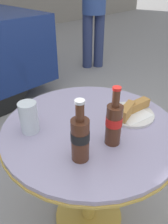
# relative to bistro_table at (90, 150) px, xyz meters

# --- Properties ---
(ground_plane) EXTENTS (30.00, 30.00, 0.00)m
(ground_plane) POSITION_rel_bistro_table_xyz_m (0.00, 0.00, -0.54)
(ground_plane) COLOR gray
(bistro_table) EXTENTS (0.79, 0.79, 0.69)m
(bistro_table) POSITION_rel_bistro_table_xyz_m (0.00, 0.00, 0.00)
(bistro_table) COLOR gold
(bistro_table) RESTS_ON ground_plane
(cola_bottle_left) EXTENTS (0.07, 0.07, 0.24)m
(cola_bottle_left) POSITION_rel_bistro_table_xyz_m (-0.18, -0.11, 0.24)
(cola_bottle_left) COLOR #4C2819
(cola_bottle_left) RESTS_ON bistro_table
(cola_bottle_right) EXTENTS (0.06, 0.06, 0.24)m
(cola_bottle_right) POSITION_rel_bistro_table_xyz_m (-0.03, -0.14, 0.24)
(cola_bottle_right) COLOR #4C2819
(cola_bottle_right) RESTS_ON bistro_table
(drinking_glass) EXTENTS (0.08, 0.08, 0.14)m
(drinking_glass) POSITION_rel_bistro_table_xyz_m (-0.21, 0.15, 0.21)
(drinking_glass) COLOR silver
(drinking_glass) RESTS_ON bistro_table
(lunch_plate_near) EXTENTS (0.23, 0.22, 0.07)m
(lunch_plate_near) POSITION_rel_bistro_table_xyz_m (0.19, -0.08, 0.17)
(lunch_plate_near) COLOR silver
(lunch_plate_near) RESTS_ON bistro_table
(pedestrian) EXTENTS (0.33, 0.33, 1.62)m
(pedestrian) POSITION_rel_bistro_table_xyz_m (1.91, 1.71, 0.37)
(pedestrian) COLOR navy
(pedestrian) RESTS_ON ground_plane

